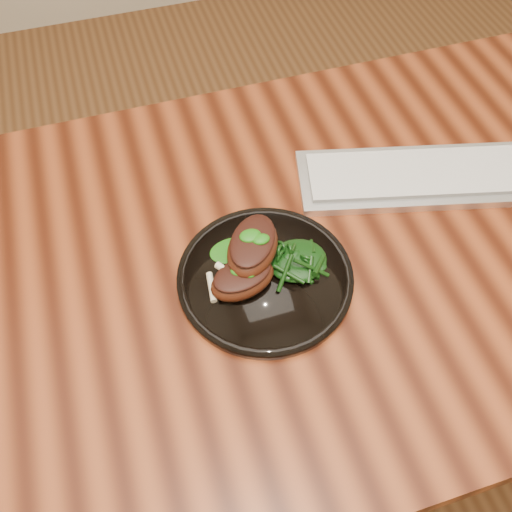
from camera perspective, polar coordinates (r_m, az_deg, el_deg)
The scene contains 7 objects.
desk at distance 0.94m, azimuth 1.78°, elevation -2.63°, with size 1.60×0.80×0.75m.
plate at distance 0.84m, azimuth 0.92°, elevation -2.15°, with size 0.26×0.26×0.02m.
lamb_chop_front at distance 0.80m, azimuth -1.40°, elevation -2.24°, with size 0.11×0.08×0.04m.
lamb_chop_back at distance 0.81m, azimuth -0.37°, elevation 0.97°, with size 0.12×0.13×0.05m.
herb_smear at distance 0.86m, azimuth -2.27°, elevation 0.58°, with size 0.07×0.05×0.00m, color #0C4A07.
greens_heap at distance 0.83m, azimuth 4.17°, elevation -0.21°, with size 0.09×0.08×0.03m.
keyboard at distance 1.01m, azimuth 17.30°, elevation 7.68°, with size 0.47×0.24×0.02m.
Camera 1 is at (-0.18, -0.48, 1.46)m, focal length 40.00 mm.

